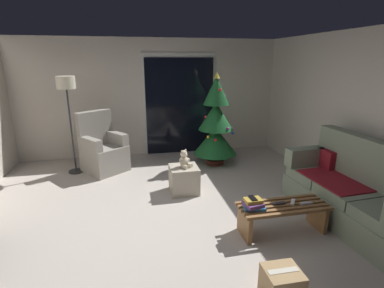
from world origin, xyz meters
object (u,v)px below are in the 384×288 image
Objects in this scene: ottoman at (184,179)px; cardboard_box_taped_mid_floor at (282,284)px; cell_phone at (253,198)px; coffee_table at (283,214)px; floor_lamp at (67,92)px; couch at (355,193)px; teddy_bear_cream at (184,160)px; remote_silver at (306,203)px; remote_graphite at (279,203)px; armchair at (103,150)px; remote_white at (293,202)px; christmas_tree at (216,125)px; teddy_bear_chestnut_by_tree at (186,167)px; book_stack at (253,204)px.

ottoman reaches higher than cardboard_box_taped_mid_floor.
cell_phone is at bearing -67.30° from ottoman.
floor_lamp reaches higher than coffee_table.
couch is 2.40m from teddy_bear_cream.
coffee_table is 7.05× the size of remote_silver.
armchair is (-2.26, 2.62, 0.02)m from remote_graphite.
couch reaches higher than remote_white.
teddy_bear_chestnut_by_tree is at bearing -151.07° from christmas_tree.
remote_graphite is 1.00× the size of remote_silver.
ottoman is (-0.57, 1.38, -0.21)m from book_stack.
book_stack reaches higher than cardboard_box_taped_mid_floor.
christmas_tree is (0.29, 2.53, 0.32)m from cell_phone.
book_stack is 0.62× the size of ottoman.
coffee_table is 3.86× the size of teddy_bear_cream.
remote_graphite is 0.09× the size of floor_lamp.
floor_lamp reaches higher than book_stack.
cell_phone is at bearing -96.64° from christmas_tree.
couch is 1.11× the size of floor_lamp.
teddy_bear_cream is at bearing 112.43° from book_stack.
remote_graphite is 2.56m from christmas_tree.
ottoman reaches higher than teddy_bear_chestnut_by_tree.
remote_white is 3.58m from armchair.
christmas_tree reaches higher than remote_white.
teddy_bear_cream is (-0.56, 1.35, 0.05)m from cell_phone.
cell_phone is at bearing 101.14° from book_stack.
ottoman is at bearing 112.52° from book_stack.
coffee_table is 1.70m from teddy_bear_cream.
remote_silver is (0.28, -0.05, 0.13)m from coffee_table.
armchair reaches higher than remote_silver.
floor_lamp is at bearing 166.67° from teddy_bear_chestnut_by_tree.
remote_white is 0.48× the size of cardboard_box_taped_mid_floor.
cell_phone is (-0.35, -0.01, 0.11)m from remote_graphite.
armchair is at bearing 142.30° from couch.
teddy_bear_chestnut_by_tree is (2.05, -0.48, -1.38)m from floor_lamp.
christmas_tree reaches higher than teddy_bear_chestnut_by_tree.
armchair is at bearing 116.29° from cardboard_box_taped_mid_floor.
coffee_table is 2.31m from teddy_bear_chestnut_by_tree.
christmas_tree is at bearing 92.39° from coffee_table.
remote_silver is 0.09× the size of floor_lamp.
remote_graphite is at bearing -49.22° from armchair.
armchair is (-2.20, 0.10, -0.42)m from christmas_tree.
remote_silver is at bearing 11.98° from remote_white.
remote_white is (-0.91, -0.04, -0.02)m from couch.
remote_graphite is 0.09× the size of christmas_tree.
couch is 0.77m from remote_silver.
armchair is (-2.44, 2.62, 0.02)m from remote_white.
christmas_tree reaches higher than ottoman.
cell_phone reaches higher than book_stack.
teddy_bear_chestnut_by_tree is at bearing -13.33° from floor_lamp.
cell_phone is at bearing 177.59° from coffee_table.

